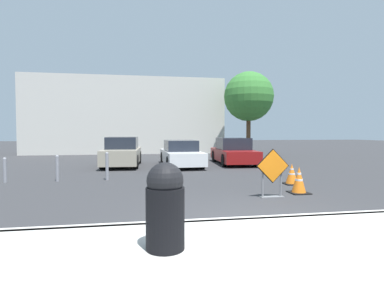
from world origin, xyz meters
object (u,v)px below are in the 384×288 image
object	(u,v)px
parked_car_second	(181,154)
parked_car_nearest	(122,153)
traffic_cone_second	(292,174)
road_closed_sign	(273,171)
traffic_cone_nearest	(299,180)
parked_car_third	(233,152)
bollard_third	(5,169)
bollard_nearest	(107,165)
bollard_second	(57,167)
trash_bin	(165,205)

from	to	relation	value
parked_car_second	parked_car_nearest	bearing A→B (deg)	-8.68
traffic_cone_second	road_closed_sign	bearing A→B (deg)	-129.81
road_closed_sign	traffic_cone_nearest	xyz separation A→B (m)	(0.99, 0.41, -0.34)
parked_car_third	bollard_third	distance (m)	10.71
traffic_cone_second	bollard_nearest	xyz separation A→B (m)	(-6.19, 1.90, 0.20)
traffic_cone_second	traffic_cone_nearest	bearing A→B (deg)	-110.61
traffic_cone_second	bollard_second	xyz separation A→B (m)	(-7.89, 1.90, 0.16)
bollard_nearest	trash_bin	bearing A→B (deg)	-77.64
traffic_cone_nearest	parked_car_third	size ratio (longest dim) A/B	0.17
traffic_cone_nearest	bollard_third	bearing A→B (deg)	159.89
traffic_cone_nearest	trash_bin	distance (m)	5.60
bollard_second	bollard_nearest	bearing A→B (deg)	0.00
traffic_cone_second	trash_bin	bearing A→B (deg)	-131.60
parked_car_nearest	bollard_nearest	distance (m)	4.53
traffic_cone_nearest	bollard_nearest	bearing A→B (deg)	149.62
road_closed_sign	trash_bin	distance (m)	4.60
parked_car_nearest	bollard_second	world-z (taller)	parked_car_nearest
trash_bin	bollard_nearest	distance (m)	7.29
parked_car_second	bollard_nearest	bearing A→B (deg)	50.27
parked_car_third	trash_bin	distance (m)	12.69
road_closed_sign	trash_bin	bearing A→B (deg)	-132.53
parked_car_nearest	parked_car_second	bearing A→B (deg)	175.95
bollard_third	trash_bin	bearing A→B (deg)	-55.13
parked_car_nearest	bollard_second	size ratio (longest dim) A/B	4.41
trash_bin	road_closed_sign	bearing A→B (deg)	47.47
traffic_cone_nearest	bollard_third	world-z (taller)	bollard_third
parked_car_third	bollard_nearest	xyz separation A→B (m)	(-6.23, -4.69, -0.12)
traffic_cone_second	parked_car_nearest	xyz separation A→B (m)	(-5.93, 6.43, 0.35)
bollard_nearest	bollard_second	size ratio (longest dim) A/B	1.09
parked_car_second	trash_bin	distance (m)	11.41
trash_bin	bollard_second	distance (m)	7.83
traffic_cone_nearest	parked_car_third	world-z (taller)	parked_car_third
bollard_second	bollard_third	size ratio (longest dim) A/B	1.07
traffic_cone_nearest	parked_car_second	bearing A→B (deg)	107.90
traffic_cone_nearest	parked_car_nearest	distance (m)	9.53
parked_car_nearest	parked_car_second	distance (m)	3.01
parked_car_second	parked_car_third	size ratio (longest dim) A/B	1.02
road_closed_sign	parked_car_second	world-z (taller)	parked_car_second
trash_bin	parked_car_second	bearing A→B (deg)	81.53
trash_bin	bollard_nearest	xyz separation A→B (m)	(-1.56, 7.11, -0.21)
parked_car_third	bollard_third	xyz separation A→B (m)	(-9.63, -4.69, -0.19)
parked_car_second	trash_bin	world-z (taller)	trash_bin
parked_car_nearest	parked_car_second	world-z (taller)	parked_car_nearest
parked_car_third	parked_car_nearest	bearing A→B (deg)	4.73
road_closed_sign	parked_car_second	bearing A→B (deg)	100.28
road_closed_sign	bollard_second	distance (m)	7.38
road_closed_sign	traffic_cone_nearest	world-z (taller)	road_closed_sign
road_closed_sign	parked_car_second	distance (m)	8.02
parked_car_third	bollard_second	distance (m)	9.21
road_closed_sign	parked_car_nearest	distance (m)	9.35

